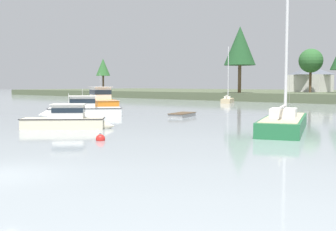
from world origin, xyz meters
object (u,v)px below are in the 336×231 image
cruiser_white (76,112)px  mooring_buoy_red (100,139)px  cruiser_cream (72,123)px  sailboat_sand (228,102)px  sailboat_green (284,126)px  cruiser_orange (99,102)px  dinghy_grey (182,115)px  mooring_buoy_green (278,115)px

cruiser_white → mooring_buoy_red: 18.06m
cruiser_cream → sailboat_sand: sailboat_sand is taller
sailboat_green → mooring_buoy_red: size_ratio=25.04×
cruiser_orange → mooring_buoy_red: bearing=-39.9°
cruiser_cream → cruiser_white: cruiser_white is taller
sailboat_sand → dinghy_grey: bearing=-65.2°
cruiser_cream → mooring_buoy_red: cruiser_cream is taller
cruiser_cream → sailboat_sand: size_ratio=0.57×
sailboat_green → cruiser_orange: size_ratio=1.44×
cruiser_cream → dinghy_grey: (-1.02, 13.44, -0.28)m
dinghy_grey → cruiser_white: 10.16m
cruiser_orange → sailboat_sand: (6.69, 22.01, -0.44)m
cruiser_cream → sailboat_sand: (-14.21, 41.93, -0.19)m
cruiser_cream → cruiser_orange: (-20.90, 19.93, 0.25)m
cruiser_orange → mooring_buoy_red: cruiser_orange is taller
cruiser_orange → sailboat_green: bearing=-19.7°
cruiser_cream → dinghy_grey: bearing=94.3°
cruiser_orange → mooring_buoy_red: 35.34m
sailboat_sand → cruiser_orange: bearing=-106.9°
mooring_buoy_green → cruiser_white: bearing=-137.8°
sailboat_sand → sailboat_green: bearing=-52.4°
cruiser_orange → mooring_buoy_red: (27.12, -22.65, -0.56)m
cruiser_orange → cruiser_white: cruiser_orange is taller
cruiser_cream → cruiser_white: bearing=141.6°
cruiser_white → mooring_buoy_red: size_ratio=13.42×
dinghy_grey → mooring_buoy_red: size_ratio=6.77×
cruiser_cream → sailboat_green: bearing=35.3°
sailboat_green → mooring_buoy_green: size_ratio=26.00×
sailboat_sand → mooring_buoy_green: bearing=-47.8°
dinghy_grey → mooring_buoy_red: bearing=-65.9°
sailboat_green → sailboat_sand: (-25.89, 33.65, -0.08)m
cruiser_cream → cruiser_white: (-8.94, 7.09, 0.03)m
sailboat_green → cruiser_white: bearing=-176.7°
sailboat_green → dinghy_grey: size_ratio=3.70×
mooring_buoy_green → dinghy_grey: bearing=-134.0°
cruiser_cream → cruiser_orange: 28.88m
cruiser_orange → cruiser_white: size_ratio=1.30×
cruiser_orange → cruiser_white: bearing=-47.0°
mooring_buoy_red → dinghy_grey: bearing=114.1°
cruiser_orange → cruiser_cream: bearing=-43.6°
sailboat_sand → mooring_buoy_green: size_ratio=18.04×
cruiser_orange → mooring_buoy_green: 26.40m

